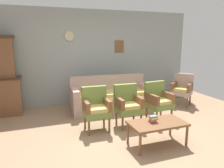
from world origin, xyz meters
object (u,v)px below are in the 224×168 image
(armchair_near_couch_end, at_px, (128,104))
(book_stack_on_table, at_px, (153,119))
(armchair_row_middle, at_px, (158,100))
(armchair_near_cabinet, at_px, (96,107))
(wingback_chair_by_fireplace, at_px, (182,88))
(coffee_table, at_px, (157,125))
(floral_couch, at_px, (111,98))
(floor_vase_by_wall, at_px, (179,88))

(armchair_near_couch_end, height_order, book_stack_on_table, armchair_near_couch_end)
(armchair_row_middle, height_order, book_stack_on_table, armchair_row_middle)
(armchair_row_middle, xyz_separation_m, book_stack_on_table, (-0.73, -0.99, -0.02))
(armchair_near_cabinet, relative_size, armchair_row_middle, 1.00)
(wingback_chair_by_fireplace, relative_size, coffee_table, 0.90)
(floral_couch, relative_size, floor_vase_by_wall, 3.76)
(floral_couch, xyz_separation_m, floor_vase_by_wall, (2.56, 0.49, -0.04))
(armchair_near_cabinet, height_order, coffee_table, armchair_near_cabinet)
(armchair_near_couch_end, height_order, armchair_row_middle, same)
(wingback_chair_by_fireplace, relative_size, floor_vase_by_wall, 1.60)
(armchair_row_middle, bearing_deg, armchair_near_couch_end, -176.71)
(coffee_table, bearing_deg, book_stack_on_table, 156.10)
(floor_vase_by_wall, bearing_deg, armchair_near_cabinet, -154.11)
(armchair_near_couch_end, distance_m, armchair_row_middle, 0.79)
(armchair_near_couch_end, bearing_deg, armchair_row_middle, 3.29)
(armchair_near_couch_end, bearing_deg, book_stack_on_table, -86.38)
(armchair_near_couch_end, relative_size, armchair_row_middle, 1.00)
(armchair_near_cabinet, xyz_separation_m, coffee_table, (0.84, -1.00, -0.12))
(armchair_near_cabinet, xyz_separation_m, book_stack_on_table, (0.77, -0.97, -0.02))
(floral_couch, height_order, armchair_row_middle, same)
(book_stack_on_table, bearing_deg, coffee_table, -23.90)
(coffee_table, bearing_deg, armchair_row_middle, 57.39)
(floral_couch, bearing_deg, wingback_chair_by_fireplace, -8.15)
(floral_couch, height_order, wingback_chair_by_fireplace, same)
(wingback_chair_by_fireplace, distance_m, floor_vase_by_wall, 0.96)
(coffee_table, height_order, book_stack_on_table, book_stack_on_table)
(armchair_near_cabinet, height_order, floor_vase_by_wall, armchair_near_cabinet)
(coffee_table, bearing_deg, wingback_chair_by_fireplace, 43.05)
(armchair_row_middle, distance_m, wingback_chair_by_fireplace, 1.51)
(coffee_table, relative_size, floor_vase_by_wall, 1.78)
(armchair_near_couch_end, xyz_separation_m, floor_vase_by_wall, (2.58, 1.62, -0.22))
(floral_couch, height_order, coffee_table, floral_couch)
(armchair_near_cabinet, height_order, wingback_chair_by_fireplace, same)
(armchair_row_middle, height_order, coffee_table, armchair_row_middle)
(floor_vase_by_wall, bearing_deg, armchair_row_middle, -138.74)
(armchair_near_cabinet, bearing_deg, armchair_row_middle, 0.87)
(armchair_near_cabinet, distance_m, armchair_row_middle, 1.49)
(floral_couch, distance_m, wingback_chair_by_fireplace, 2.09)
(floral_couch, xyz_separation_m, wingback_chair_by_fireplace, (2.06, -0.29, 0.17))
(armchair_row_middle, bearing_deg, wingback_chair_by_fireplace, 31.55)
(wingback_chair_by_fireplace, distance_m, coffee_table, 2.66)
(armchair_near_cabinet, relative_size, coffee_table, 0.90)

